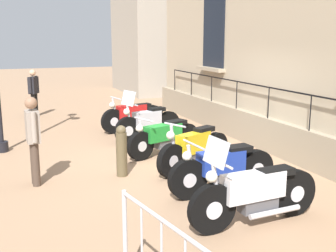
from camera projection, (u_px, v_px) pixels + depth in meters
name	position (u px, v px, depth m)	size (l,w,h in m)	color
ground_plane	(186.00, 161.00, 9.02)	(60.00, 60.00, 0.00)	#9E7A5B
motorcycle_red	(133.00, 116.00, 11.83)	(1.94, 0.69, 1.00)	black
motorcycle_silver	(148.00, 123.00, 10.65)	(1.92, 0.77, 1.34)	black
motorcycle_green	(164.00, 137.00, 9.39)	(1.92, 0.88, 0.91)	black
motorcycle_yellow	(194.00, 149.00, 8.32)	(1.90, 0.95, 1.02)	black
motorcycle_blue	(223.00, 169.00, 7.07)	(2.04, 0.69, 0.93)	black
motorcycle_white	(255.00, 193.00, 5.86)	(2.13, 0.59, 1.32)	black
bollard	(122.00, 151.00, 7.93)	(0.21, 0.21, 0.99)	brown
pedestrian_standing	(33.00, 136.00, 7.37)	(0.24, 0.53, 1.60)	#47382D
pedestrian_walking	(34.00, 91.00, 13.86)	(0.37, 0.47, 1.58)	black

